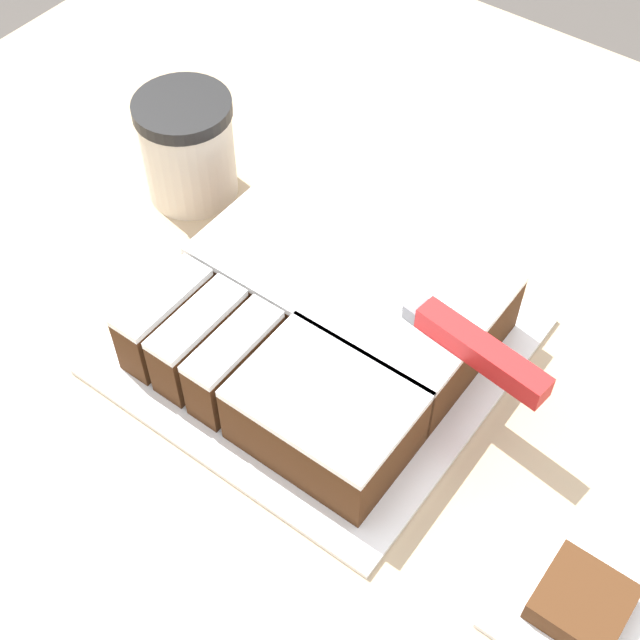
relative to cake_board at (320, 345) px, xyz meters
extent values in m
cube|color=tan|center=(0.07, 0.05, -0.48)|extent=(1.40, 1.10, 0.95)
cube|color=white|center=(0.00, 0.00, 0.00)|extent=(0.33, 0.32, 0.01)
cube|color=#472814|center=(0.00, 0.05, 0.03)|extent=(0.27, 0.16, 0.06)
cube|color=white|center=(0.00, 0.05, 0.07)|extent=(0.27, 0.16, 0.01)
cube|color=#472814|center=(0.06, -0.08, 0.03)|extent=(0.14, 0.11, 0.06)
cube|color=white|center=(0.06, -0.08, 0.07)|extent=(0.14, 0.11, 0.01)
cube|color=#472814|center=(-0.11, -0.08, 0.03)|extent=(0.03, 0.10, 0.06)
cube|color=white|center=(-0.11, -0.08, 0.07)|extent=(0.03, 0.10, 0.01)
cube|color=#472814|center=(-0.07, -0.08, 0.03)|extent=(0.03, 0.10, 0.06)
cube|color=white|center=(-0.07, -0.08, 0.07)|extent=(0.03, 0.10, 0.01)
cube|color=#472814|center=(-0.03, -0.08, 0.03)|extent=(0.03, 0.10, 0.06)
cube|color=white|center=(-0.03, -0.08, 0.07)|extent=(0.03, 0.10, 0.01)
cube|color=silver|center=(-0.02, 0.04, 0.07)|extent=(0.21, 0.05, 0.00)
cube|color=slate|center=(0.08, 0.03, 0.08)|extent=(0.02, 0.02, 0.02)
cube|color=red|center=(0.15, 0.02, 0.08)|extent=(0.13, 0.04, 0.02)
cylinder|color=beige|center=(-0.24, 0.09, 0.05)|extent=(0.10, 0.10, 0.10)
cylinder|color=black|center=(-0.24, 0.09, 0.11)|extent=(0.10, 0.10, 0.01)
cube|color=white|center=(0.31, -0.09, 0.00)|extent=(0.11, 0.11, 0.01)
cube|color=#472814|center=(0.31, -0.09, 0.01)|extent=(0.07, 0.07, 0.02)
camera|label=1|loc=(0.30, -0.40, 0.66)|focal=50.00mm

